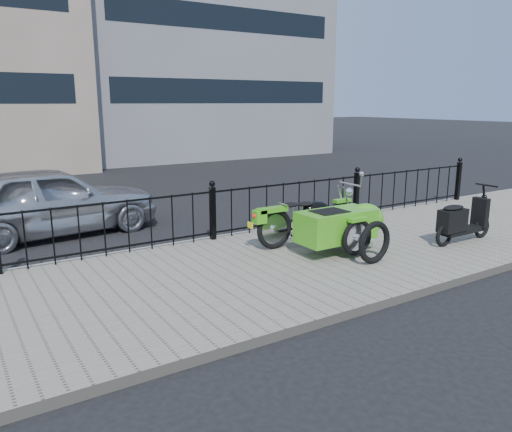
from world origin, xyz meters
TOP-DOWN VIEW (x-y plane):
  - ground at (0.00, 0.00)m, footprint 120.00×120.00m
  - sidewalk at (0.00, -0.50)m, footprint 30.00×3.80m
  - curb at (0.00, 1.44)m, footprint 30.00×0.10m
  - iron_fence at (0.00, 1.30)m, footprint 14.11×0.11m
  - motorcycle_sidecar at (1.47, -0.41)m, footprint 2.28×1.48m
  - scooter at (3.56, -1.25)m, footprint 1.47×0.43m
  - spare_tire at (1.44, -1.27)m, footprint 0.68×0.14m
  - sedan_car at (-2.32, 3.62)m, footprint 4.21×2.09m

SIDE VIEW (x-z plane):
  - ground at x=0.00m, z-range 0.00..0.00m
  - sidewalk at x=0.00m, z-range 0.00..0.12m
  - curb at x=0.00m, z-range 0.00..0.12m
  - spare_tire at x=1.44m, z-range 0.12..0.79m
  - scooter at x=3.56m, z-range 0.01..1.00m
  - iron_fence at x=0.00m, z-range 0.05..1.12m
  - motorcycle_sidecar at x=1.47m, z-range 0.10..1.09m
  - sedan_car at x=-2.32m, z-range 0.00..1.38m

